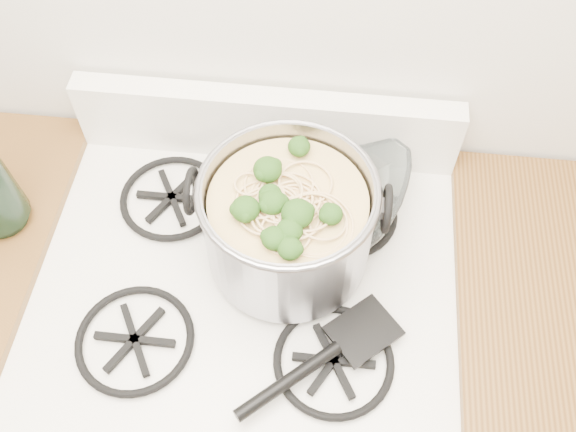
{
  "coord_description": "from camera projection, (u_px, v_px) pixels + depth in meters",
  "views": [
    {
      "loc": [
        0.14,
        0.71,
        1.94
      ],
      "look_at": [
        0.07,
        1.31,
        1.04
      ],
      "focal_mm": 40.0,
      "sensor_mm": 36.0,
      "label": 1
    }
  ],
  "objects": [
    {
      "name": "gas_range",
      "position": [
        257.0,
        369.0,
        1.56
      ],
      "size": [
        0.76,
        0.66,
        0.92
      ],
      "color": "white",
      "rests_on": "ground"
    },
    {
      "name": "counter_left",
      "position": [
        53.0,
        342.0,
        1.57
      ],
      "size": [
        0.25,
        0.65,
        0.92
      ],
      "color": "silver",
      "rests_on": "ground"
    },
    {
      "name": "stock_pot",
      "position": [
        288.0,
        222.0,
        1.1
      ],
      "size": [
        0.33,
        0.3,
        0.2
      ],
      "color": "gray",
      "rests_on": "gas_range"
    },
    {
      "name": "spatula",
      "position": [
        364.0,
        329.0,
        1.08
      ],
      "size": [
        0.42,
        0.42,
        0.02
      ],
      "primitive_type": null,
      "rotation": [
        0.0,
        0.0,
        -0.85
      ],
      "color": "black",
      "rests_on": "gas_range"
    },
    {
      "name": "glass_bowl",
      "position": [
        321.0,
        193.0,
        1.23
      ],
      "size": [
        0.16,
        0.16,
        0.03
      ],
      "primitive_type": "imported",
      "rotation": [
        0.0,
        0.0,
        -0.32
      ],
      "color": "white",
      "rests_on": "gas_range"
    }
  ]
}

